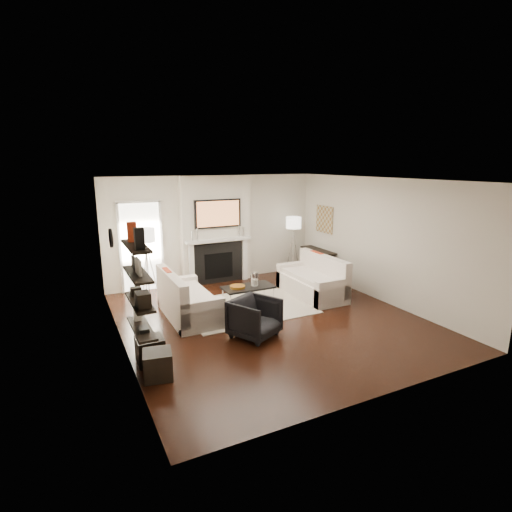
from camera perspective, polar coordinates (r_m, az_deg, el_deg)
name	(u,v)px	position (r m, az deg, el deg)	size (l,w,h in m)	color
room_envelope	(270,252)	(7.56, 2.02, 0.54)	(6.00, 6.00, 6.00)	black
chimney_breast	(216,230)	(10.13, -5.74, 3.74)	(1.80, 0.25, 2.70)	silver
fireplace_surround	(219,263)	(10.18, -5.36, -0.98)	(1.30, 0.02, 1.04)	black
firebox	(219,266)	(10.19, -5.34, -1.37)	(0.75, 0.02, 0.65)	black
mantel_pilaster_l	(192,265)	(9.92, -9.19, -1.30)	(0.12, 0.08, 1.10)	white
mantel_pilaster_r	(245,259)	(10.41, -1.61, -0.43)	(0.12, 0.08, 1.10)	white
mantel_shelf	(219,240)	(10.00, -5.33, 2.29)	(1.70, 0.18, 0.07)	white
tv_body	(218,214)	(9.92, -5.47, 6.06)	(1.20, 0.06, 0.70)	black
tv_screen	(218,214)	(9.89, -5.40, 6.04)	(1.10, 0.01, 0.62)	#BF723F
candlestick_l_tall	(197,234)	(9.80, -8.38, 3.07)	(0.04, 0.04, 0.30)	silver
candlestick_l_short	(192,236)	(9.76, -9.10, 2.83)	(0.04, 0.04, 0.24)	silver
candlestick_r_tall	(239,231)	(10.18, -2.48, 3.59)	(0.04, 0.04, 0.30)	silver
candlestick_r_short	(243,232)	(10.24, -1.82, 3.48)	(0.04, 0.04, 0.24)	silver
hallway_panel	(141,247)	(9.80, -16.08, 1.18)	(0.90, 0.02, 2.10)	white
door_trim_l	(120,250)	(9.71, -18.84, 0.88)	(0.06, 0.06, 2.16)	white
door_trim_r	(162,246)	(9.88, -13.33, 1.43)	(0.06, 0.06, 2.16)	white
door_trim_top	(138,202)	(9.63, -16.47, 7.46)	(1.02, 0.06, 0.06)	white
rug	(246,307)	(8.57, -1.48, -7.29)	(2.60, 2.00, 0.01)	#C0B29D
loveseat_left_base	(189,307)	(8.11, -9.53, -7.14)	(0.85, 1.80, 0.42)	silver
loveseat_left_back	(172,294)	(7.93, -11.94, -5.32)	(0.18, 1.80, 0.80)	silver
loveseat_left_arm_n	(202,316)	(7.36, -7.68, -8.49)	(0.85, 0.18, 0.60)	silver
loveseat_left_arm_s	(178,291)	(8.82, -11.10, -4.91)	(0.85, 0.18, 0.60)	silver
loveseat_left_cushion	(191,294)	(8.04, -9.26, -5.35)	(0.63, 1.44, 0.10)	silver
pillow_left_orange	(167,280)	(8.14, -12.55, -3.34)	(0.10, 0.42, 0.42)	#B93416
pillow_left_charcoal	(175,289)	(7.59, -11.43, -4.59)	(0.10, 0.40, 0.40)	black
loveseat_right_base	(311,287)	(9.32, 7.89, -4.38)	(0.85, 1.80, 0.42)	silver
loveseat_right_back	(324,272)	(9.42, 9.64, -2.25)	(0.18, 1.80, 0.80)	silver
loveseat_right_arm_n	(333,293)	(8.67, 10.92, -5.23)	(0.85, 0.18, 0.60)	silver
loveseat_right_arm_s	(293,274)	(9.94, 5.29, -2.64)	(0.85, 0.18, 0.60)	silver
loveseat_right_cushion	(310,276)	(9.22, 7.68, -2.88)	(0.63, 1.44, 0.10)	silver
pillow_right_orange	(316,261)	(9.60, 8.64, -0.65)	(0.10, 0.42, 0.42)	#B93416
pillow_right_charcoal	(332,267)	(9.13, 10.78, -1.52)	(0.10, 0.40, 0.40)	black
coffee_table	(248,287)	(8.57, -1.12, -4.48)	(1.10, 0.55, 0.04)	black
coffee_leg_nw	(231,303)	(8.26, -3.61, -6.75)	(0.02, 0.02, 0.38)	silver
coffee_leg_ne	(274,296)	(8.67, 2.52, -5.75)	(0.02, 0.02, 0.38)	silver
coffee_leg_sw	(223,297)	(8.64, -4.75, -5.85)	(0.02, 0.02, 0.38)	silver
coffee_leg_se	(264,290)	(9.04, 1.17, -4.94)	(0.02, 0.02, 0.38)	silver
hurricane_glass	(255,279)	(8.59, -0.22, -3.33)	(0.16, 0.16, 0.28)	white
hurricane_candle	(255,282)	(8.61, -0.22, -3.75)	(0.10, 0.10, 0.15)	white
copper_bowl	(238,287)	(8.46, -2.65, -4.42)	(0.32, 0.32, 0.05)	#AE6C1D
armchair	(255,316)	(7.07, -0.18, -8.58)	(0.74, 0.69, 0.76)	black
lamp_left_post	(148,272)	(9.29, -15.17, -2.27)	(0.02, 0.02, 1.20)	silver
lamp_left_shade	(146,235)	(9.11, -15.49, 2.90)	(0.40, 0.40, 0.30)	white
lamp_left_leg_a	(153,272)	(9.31, -14.51, -2.19)	(0.02, 0.02, 1.25)	silver
lamp_left_leg_b	(145,272)	(9.37, -15.62, -2.16)	(0.02, 0.02, 1.25)	silver
lamp_left_leg_c	(146,274)	(9.19, -15.39, -2.45)	(0.02, 0.02, 1.25)	silver
lamp_right_post	(293,254)	(10.82, 5.30, 0.31)	(0.02, 0.02, 1.20)	silver
lamp_right_shade	(294,223)	(10.66, 5.40, 4.77)	(0.40, 0.40, 0.30)	white
lamp_right_leg_a	(296,253)	(10.88, 5.79, 0.37)	(0.02, 0.02, 1.25)	silver
lamp_right_leg_b	(289,253)	(10.87, 4.79, 0.38)	(0.02, 0.02, 1.25)	silver
lamp_right_leg_c	(293,255)	(10.71, 5.32, 0.18)	(0.02, 0.02, 1.25)	silver
console_top	(318,250)	(10.73, 8.87, 0.81)	(0.35, 1.20, 0.04)	black
console_leg_n	(330,269)	(10.39, 10.53, -1.80)	(0.30, 0.04, 0.71)	black
console_leg_s	(306,260)	(11.26, 7.19, -0.51)	(0.30, 0.04, 0.71)	black
wall_art	(325,219)	(10.67, 9.76, 5.18)	(0.03, 0.70, 0.70)	#99804C
shelf_bottom	(142,328)	(6.01, -16.03, -9.88)	(0.25, 1.00, 0.04)	black
shelf_lower	(140,302)	(5.87, -16.28, -6.28)	(0.25, 1.00, 0.04)	black
shelf_upper	(138,274)	(5.75, -16.54, -2.52)	(0.25, 1.00, 0.04)	black
shelf_top	(136,246)	(5.66, -16.80, 1.38)	(0.25, 1.00, 0.04)	black
decor_magfile_a	(139,238)	(5.33, -16.34, 2.43)	(0.12, 0.10, 0.28)	black
decor_magfile_b	(132,232)	(5.87, -17.31, 3.31)	(0.12, 0.10, 0.28)	#B93416
decor_frame_a	(138,267)	(5.65, -16.49, -1.47)	(0.04, 0.30, 0.22)	white
decor_frame_b	(134,263)	(5.97, -17.03, -0.93)	(0.04, 0.22, 0.18)	black
decor_wine_rack	(143,300)	(5.58, -15.85, -6.01)	(0.18, 0.25, 0.20)	black
decor_box_small	(136,291)	(6.09, -16.78, -4.84)	(0.15, 0.12, 0.12)	black
decor_books	(143,329)	(5.87, -15.80, -10.00)	(0.14, 0.20, 0.05)	black
decor_box_tall	(137,314)	(6.24, -16.60, -8.00)	(0.10, 0.10, 0.18)	white
clock_rim	(111,238)	(7.54, -20.03, 2.43)	(0.34, 0.34, 0.04)	black
clock_face	(112,238)	(7.54, -19.84, 2.45)	(0.29, 0.29, 0.01)	white
ottoman_near	(150,350)	(6.49, -14.89, -12.87)	(0.40, 0.40, 0.40)	black
ottoman_far	(158,365)	(6.05, -13.87, -14.84)	(0.40, 0.40, 0.40)	black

